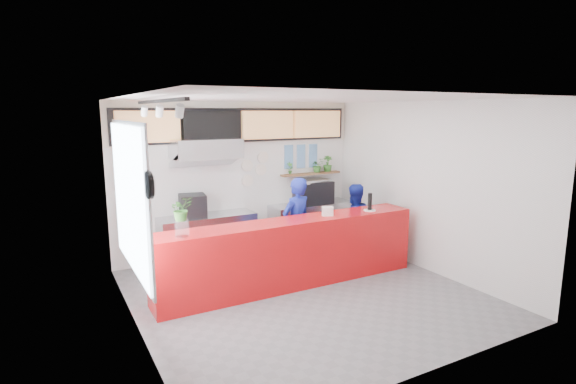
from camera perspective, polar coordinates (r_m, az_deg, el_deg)
name	(u,v)px	position (r m, az deg, el deg)	size (l,w,h in m)	color
floor	(304,293)	(7.22, 2.04, -12.75)	(5.00, 5.00, 0.00)	slate
ceiling	(305,98)	(6.65, 2.21, 11.79)	(5.00, 5.00, 0.00)	silver
wall_back	(240,178)	(8.98, -6.13, 1.73)	(5.00, 5.00, 0.00)	white
wall_left	(132,219)	(5.92, -19.15, -3.22)	(5.00, 5.00, 0.00)	white
wall_right	(425,187)	(8.33, 17.04, 0.67)	(5.00, 5.00, 0.00)	white
service_counter	(292,253)	(7.35, 0.45, -7.74)	(4.50, 0.60, 1.10)	red
cream_band	(239,123)	(8.87, -6.24, 8.76)	(5.00, 0.02, 0.80)	beige
prep_bench	(208,238)	(8.65, -10.13, -5.82)	(1.80, 0.60, 0.90)	#B2B5BA
panini_oven	(193,206)	(8.41, -12.01, -1.73)	(0.46, 0.46, 0.42)	black
extraction_hood	(206,149)	(8.30, -10.39, 5.45)	(1.20, 0.70, 0.35)	#B2B5BA
hood_lip	(206,160)	(8.32, -10.34, 4.07)	(1.20, 0.70, 0.08)	#B2B5BA
right_bench	(311,224)	(9.60, 2.99, -4.06)	(1.80, 0.60, 0.90)	#B2B5BA
espresso_machine	(313,192)	(9.48, 3.22, -0.01)	(0.74, 0.53, 0.47)	black
espresso_tray	(313,181)	(9.44, 3.23, 1.45)	(0.65, 0.45, 0.06)	#B8BBC0
herb_shelf	(311,174)	(9.62, 2.93, 2.34)	(1.40, 0.18, 0.04)	brown
menu_board_far_left	(148,127)	(8.25, -17.32, 7.91)	(1.10, 0.10, 0.55)	tan
menu_board_mid_left	(212,126)	(8.56, -9.63, 8.30)	(1.10, 0.10, 0.55)	black
menu_board_mid_right	(268,125)	(9.01, -2.58, 8.52)	(1.10, 0.10, 0.55)	tan
menu_board_far_right	(317,124)	(9.58, 3.71, 8.61)	(1.10, 0.10, 0.55)	tan
soffit	(240,125)	(8.85, -6.16, 8.44)	(4.80, 0.04, 0.65)	black
window_pane	(130,199)	(6.17, -19.47, -0.80)	(0.04, 2.20, 1.90)	silver
window_frame	(131,198)	(6.17, -19.28, -0.78)	(0.03, 2.30, 2.00)	#B2B5BA
wall_clock_rim	(149,185)	(4.95, -17.24, 0.84)	(0.30, 0.30, 0.05)	black
wall_clock_face	(152,185)	(4.95, -16.90, 0.87)	(0.26, 0.26, 0.02)	white
track_rail	(159,101)	(5.85, -16.06, 11.04)	(0.05, 2.40, 0.04)	black
dec_plate_a	(247,166)	(8.98, -5.20, 3.36)	(0.24, 0.24, 0.03)	silver
dec_plate_b	(261,170)	(9.11, -3.46, 2.85)	(0.24, 0.24, 0.03)	silver
dec_plate_c	(247,181)	(9.02, -5.17, 1.46)	(0.24, 0.24, 0.03)	silver
dec_plate_d	(263,157)	(9.11, -3.20, 4.43)	(0.24, 0.24, 0.03)	silver
photo_frame_a	(289,151)	(9.38, 0.09, 5.23)	(0.20, 0.02, 0.25)	#598CBF
photo_frame_b	(301,150)	(9.53, 1.67, 5.30)	(0.20, 0.02, 0.25)	#598CBF
photo_frame_c	(313,150)	(9.68, 3.21, 5.37)	(0.20, 0.02, 0.25)	#598CBF
photo_frame_d	(289,163)	(9.40, 0.09, 3.71)	(0.20, 0.02, 0.25)	#598CBF
photo_frame_e	(301,162)	(9.55, 1.66, 3.81)	(0.20, 0.02, 0.25)	#598CBF
photo_frame_f	(313,161)	(9.71, 3.19, 3.90)	(0.20, 0.02, 0.25)	#598CBF
staff_center	(296,225)	(7.92, 1.08, -4.22)	(0.62, 0.40, 1.69)	navy
staff_right	(353,222)	(8.61, 8.31, -3.85)	(0.72, 0.56, 1.48)	navy
herb_a	(290,168)	(9.34, 0.25, 3.05)	(0.14, 0.09, 0.26)	#316924
herb_c	(317,165)	(9.68, 3.74, 3.41)	(0.27, 0.24, 0.30)	#316924
herb_d	(328,164)	(9.83, 5.06, 3.61)	(0.19, 0.17, 0.34)	#316924
glass_vase	(182,228)	(6.43, -13.32, -4.45)	(0.20, 0.20, 0.24)	white
basil_vase	(181,209)	(6.36, -13.42, -2.11)	(0.30, 0.26, 0.34)	#316924
napkin_holder	(328,211)	(7.50, 5.04, -2.45)	(0.17, 0.11, 0.15)	white
white_plate	(370,210)	(7.99, 10.32, -2.30)	(0.21, 0.21, 0.02)	white
pepper_mill	(370,202)	(7.96, 10.36, -1.20)	(0.07, 0.07, 0.30)	black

